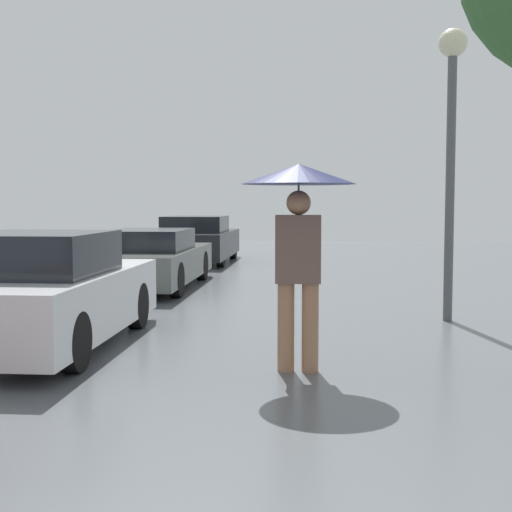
{
  "coord_description": "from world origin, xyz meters",
  "views": [
    {
      "loc": [
        -0.11,
        -0.89,
        1.63
      ],
      "look_at": [
        -0.66,
        5.91,
        1.12
      ],
      "focal_mm": 50.0,
      "sensor_mm": 36.0,
      "label": 1
    }
  ],
  "objects_px": {
    "parked_car_third": "(152,260)",
    "street_lamp": "(451,115)",
    "pedestrian": "(299,210)",
    "parked_car_second": "(42,293)",
    "parked_car_farthest": "(197,240)"
  },
  "relations": [
    {
      "from": "parked_car_third",
      "to": "street_lamp",
      "type": "distance_m",
      "value": 6.46
    },
    {
      "from": "parked_car_third",
      "to": "street_lamp",
      "type": "xyz_separation_m",
      "value": [
        4.95,
        -3.46,
        2.28
      ]
    },
    {
      "from": "pedestrian",
      "to": "parked_car_second",
      "type": "bearing_deg",
      "value": 161.69
    },
    {
      "from": "pedestrian",
      "to": "street_lamp",
      "type": "bearing_deg",
      "value": 57.58
    },
    {
      "from": "pedestrian",
      "to": "parked_car_third",
      "type": "height_order",
      "value": "pedestrian"
    },
    {
      "from": "parked_car_farthest",
      "to": "parked_car_third",
      "type": "bearing_deg",
      "value": -89.1
    },
    {
      "from": "pedestrian",
      "to": "parked_car_third",
      "type": "bearing_deg",
      "value": 114.09
    },
    {
      "from": "parked_car_third",
      "to": "pedestrian",
      "type": "bearing_deg",
      "value": -65.91
    },
    {
      "from": "parked_car_third",
      "to": "parked_car_farthest",
      "type": "bearing_deg",
      "value": 90.9
    },
    {
      "from": "pedestrian",
      "to": "street_lamp",
      "type": "height_order",
      "value": "street_lamp"
    },
    {
      "from": "parked_car_third",
      "to": "parked_car_farthest",
      "type": "height_order",
      "value": "parked_car_farthest"
    },
    {
      "from": "pedestrian",
      "to": "parked_car_farthest",
      "type": "height_order",
      "value": "pedestrian"
    },
    {
      "from": "parked_car_second",
      "to": "street_lamp",
      "type": "height_order",
      "value": "street_lamp"
    },
    {
      "from": "street_lamp",
      "to": "parked_car_second",
      "type": "bearing_deg",
      "value": -156.06
    },
    {
      "from": "pedestrian",
      "to": "parked_car_second",
      "type": "distance_m",
      "value": 3.22
    }
  ]
}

